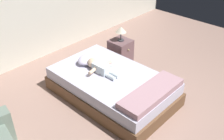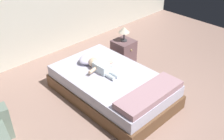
{
  "view_description": "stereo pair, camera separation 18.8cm",
  "coord_description": "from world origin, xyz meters",
  "views": [
    {
      "loc": [
        -2.6,
        -1.44,
        2.74
      ],
      "look_at": [
        -0.06,
        0.96,
        0.51
      ],
      "focal_mm": 42.15,
      "sensor_mm": 36.0,
      "label": 1
    },
    {
      "loc": [
        -2.47,
        -1.57,
        2.74
      ],
      "look_at": [
        -0.06,
        0.96,
        0.51
      ],
      "focal_mm": 42.15,
      "sensor_mm": 36.0,
      "label": 2
    }
  ],
  "objects": [
    {
      "name": "nightstand",
      "position": [
        0.9,
        1.62,
        0.23
      ],
      "size": [
        0.39,
        0.42,
        0.47
      ],
      "color": "brown",
      "rests_on": "ground_plane"
    },
    {
      "name": "bed",
      "position": [
        -0.06,
        0.96,
        0.2
      ],
      "size": [
        1.24,
        2.02,
        0.41
      ],
      "color": "brown",
      "rests_on": "ground_plane"
    },
    {
      "name": "ground_plane",
      "position": [
        0.0,
        0.0,
        0.0
      ],
      "size": [
        8.0,
        8.0,
        0.0
      ],
      "primitive_type": "plane",
      "color": "gray"
    },
    {
      "name": "baby",
      "position": [
        -0.1,
        1.2,
        0.49
      ],
      "size": [
        0.5,
        0.63,
        0.17
      ],
      "color": "silver",
      "rests_on": "bed"
    },
    {
      "name": "toothbrush",
      "position": [
        0.12,
        1.24,
        0.42
      ],
      "size": [
        0.02,
        0.16,
        0.02
      ],
      "color": "blue",
      "rests_on": "bed"
    },
    {
      "name": "blanket",
      "position": [
        -0.06,
        0.18,
        0.46
      ],
      "size": [
        1.11,
        0.37,
        0.1
      ],
      "color": "#A9818B",
      "rests_on": "bed"
    },
    {
      "name": "lamp",
      "position": [
        0.9,
        1.62,
        0.69
      ],
      "size": [
        0.22,
        0.22,
        0.29
      ],
      "color": "#333338",
      "rests_on": "nightstand"
    },
    {
      "name": "pillow",
      "position": [
        -0.03,
        1.52,
        0.49
      ],
      "size": [
        0.44,
        0.29,
        0.14
      ],
      "color": "silver",
      "rests_on": "bed"
    }
  ]
}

